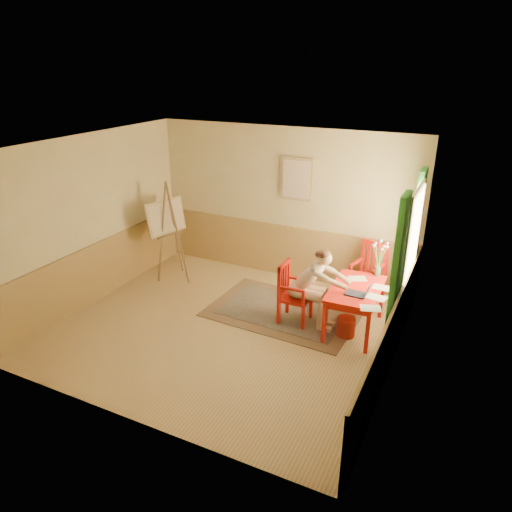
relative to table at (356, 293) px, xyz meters
The scene contains 14 objects.
room 2.10m from the table, 155.64° to the right, with size 5.04×4.54×2.84m.
wainscot 1.79m from the table, behind, with size 5.00×4.50×1.00m.
window 1.00m from the table, 24.73° to the left, with size 0.12×2.01×2.20m.
wall_portrait 2.43m from the table, 137.71° to the left, with size 0.60×0.05×0.76m.
rug 1.33m from the table, behind, with size 2.47×1.71×0.02m.
table is the anchor object (origin of this frame).
chair_left 0.97m from the table, behind, with size 0.46×0.44×0.99m.
chair_back 0.98m from the table, 91.78° to the left, with size 0.57×0.59×1.07m.
figure 0.66m from the table, 166.89° to the right, with size 0.96×0.42×1.30m.
laptop 0.28m from the table, 64.26° to the right, with size 0.36×0.22×0.21m.
papers 0.27m from the table, 14.16° to the right, with size 0.74×1.14×0.00m.
vase 0.71m from the table, 72.21° to the left, with size 0.24×0.29×0.58m.
wastebasket 0.53m from the table, 104.61° to the right, with size 0.28×0.28×0.30m, color #9F291D.
easel 3.72m from the table, behind, with size 0.70×0.84×1.87m.
Camera 1 is at (3.18, -5.51, 3.86)m, focal length 33.10 mm.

